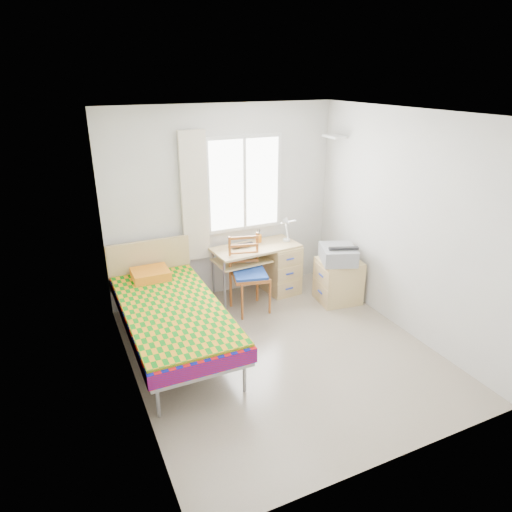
{
  "coord_description": "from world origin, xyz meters",
  "views": [
    {
      "loc": [
        -2.1,
        -3.86,
        2.95
      ],
      "look_at": [
        -0.07,
        0.55,
        0.99
      ],
      "focal_mm": 32.0,
      "sensor_mm": 36.0,
      "label": 1
    }
  ],
  "objects_px": {
    "bed": "(171,310)",
    "chair": "(249,269)",
    "desk": "(276,266)",
    "printer": "(338,254)",
    "cabinet": "(338,281)"
  },
  "relations": [
    {
      "from": "bed",
      "to": "desk",
      "type": "relative_size",
      "value": 1.83
    },
    {
      "from": "chair",
      "to": "cabinet",
      "type": "bearing_deg",
      "value": -0.87
    },
    {
      "from": "cabinet",
      "to": "bed",
      "type": "bearing_deg",
      "value": -168.41
    },
    {
      "from": "cabinet",
      "to": "printer",
      "type": "xyz_separation_m",
      "value": [
        -0.04,
        -0.01,
        0.41
      ]
    },
    {
      "from": "bed",
      "to": "desk",
      "type": "height_order",
      "value": "bed"
    },
    {
      "from": "bed",
      "to": "printer",
      "type": "bearing_deg",
      "value": 4.04
    },
    {
      "from": "desk",
      "to": "chair",
      "type": "height_order",
      "value": "chair"
    },
    {
      "from": "bed",
      "to": "cabinet",
      "type": "bearing_deg",
      "value": 4.33
    },
    {
      "from": "bed",
      "to": "chair",
      "type": "xyz_separation_m",
      "value": [
        1.17,
        0.48,
        0.1
      ]
    },
    {
      "from": "bed",
      "to": "chair",
      "type": "height_order",
      "value": "chair"
    },
    {
      "from": "bed",
      "to": "cabinet",
      "type": "relative_size",
      "value": 3.67
    },
    {
      "from": "bed",
      "to": "cabinet",
      "type": "height_order",
      "value": "bed"
    },
    {
      "from": "bed",
      "to": "chair",
      "type": "distance_m",
      "value": 1.27
    },
    {
      "from": "desk",
      "to": "cabinet",
      "type": "xyz_separation_m",
      "value": [
        0.65,
        -0.61,
        -0.1
      ]
    },
    {
      "from": "desk",
      "to": "chair",
      "type": "relative_size",
      "value": 1.21
    }
  ]
}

